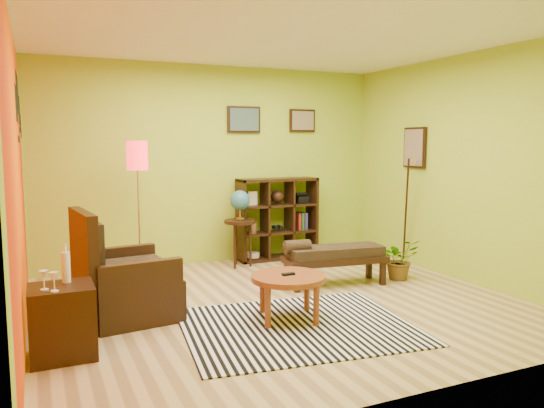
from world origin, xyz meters
name	(u,v)px	position (x,y,z in m)	size (l,w,h in m)	color
ground	(280,304)	(0.00, 0.00, 0.00)	(5.00, 5.00, 0.00)	tan
room_shell	(272,135)	(-0.09, 0.01, 1.80)	(5.04, 4.54, 2.82)	#9DBF2B
zebra_rug	(298,326)	(-0.16, -0.72, 0.01)	(2.11, 1.70, 0.01)	white
coffee_table	(288,281)	(-0.15, -0.50, 0.38)	(0.73, 0.73, 0.47)	brown
armchair	(121,285)	(-1.63, 0.22, 0.33)	(0.99, 1.00, 1.09)	black
side_cabinet	(62,321)	(-2.20, -0.57, 0.30)	(0.50, 0.45, 0.90)	black
floor_lamp	(138,168)	(-1.21, 1.49, 1.41)	(0.26, 0.26, 1.74)	silver
globe_table	(240,209)	(0.21, 1.78, 0.81)	(0.44, 0.44, 1.07)	black
cube_shelf	(278,219)	(0.91, 2.03, 0.60)	(1.20, 0.35, 1.20)	black
bench	(332,255)	(0.89, 0.43, 0.37)	(1.30, 0.60, 0.58)	black
potted_plant	(399,263)	(1.81, 0.32, 0.20)	(0.47, 0.52, 0.40)	#26661E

